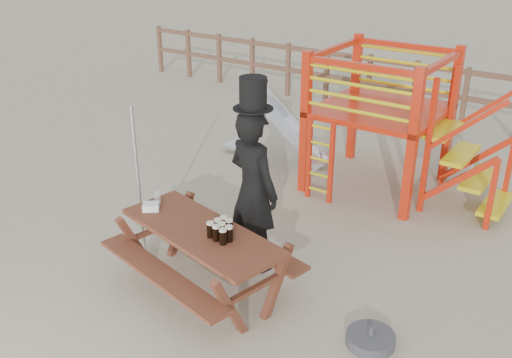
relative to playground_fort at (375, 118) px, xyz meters
name	(u,v)px	position (x,y,z in m)	size (l,w,h in m)	color
ground	(219,294)	(-0.12, -3.58, -1.07)	(60.00, 60.00, 0.00)	tan
back_fence	(440,87)	(-0.12, 3.42, -0.34)	(15.09, 0.09, 1.20)	brown
playground_fort	(375,118)	(0.00, 0.00, 0.00)	(4.71, 1.84, 2.10)	red
picnic_table	(202,252)	(-0.33, -3.61, -0.60)	(2.18, 1.71, 0.75)	brown
man_with_hat	(253,186)	(-0.17, -2.87, -0.06)	(0.78, 0.61, 2.26)	black
metal_pole	(138,183)	(-1.42, -3.43, -0.13)	(0.04, 0.04, 1.88)	#B2B2B7
parasol_base	(371,339)	(1.57, -3.38, -1.02)	(0.47, 0.47, 0.20)	#3E3E44
paper_bag	(151,207)	(-1.08, -3.58, -0.28)	(0.18, 0.14, 0.08)	white
stout_pints	(221,230)	(-0.05, -3.61, -0.23)	(0.29, 0.29, 0.17)	black
empty_glasses	(157,198)	(-1.12, -3.43, -0.25)	(0.08, 0.08, 0.15)	silver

